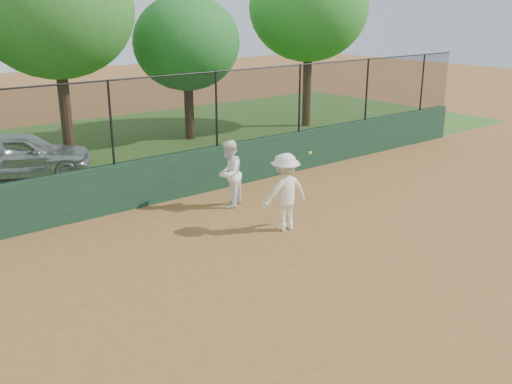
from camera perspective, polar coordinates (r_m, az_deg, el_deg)
ground at (r=10.03m, az=4.37°, el=-10.50°), size 80.00×80.00×0.00m
back_wall at (r=14.41m, az=-12.02°, el=0.76°), size 26.00×0.20×1.20m
grass_strip at (r=19.94m, az=-19.82°, el=3.08°), size 36.00×12.00×0.01m
parked_car at (r=18.06m, az=-22.48°, el=3.50°), size 4.25×3.11×1.35m
player_second at (r=14.12m, az=-2.71°, el=1.82°), size 1.04×0.98×1.69m
player_main at (r=12.63m, az=2.92°, el=0.01°), size 1.20×0.78×1.82m
fence_assembly at (r=14.01m, az=-12.56°, el=7.14°), size 26.00×0.06×2.00m
tree_2 at (r=19.04m, az=-19.46°, el=16.84°), size 4.86×4.41×6.82m
tree_3 at (r=21.46m, az=-6.94°, el=14.56°), size 3.97×3.61×5.26m
tree_4 at (r=23.90m, az=5.33°, el=17.93°), size 4.98×4.53×6.94m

